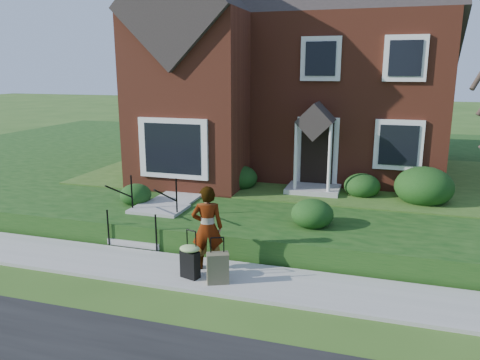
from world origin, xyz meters
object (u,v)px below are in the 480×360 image
at_px(suitcase_olive, 218,268).
at_px(front_steps, 151,220).
at_px(suitcase_black, 190,260).
at_px(woman, 207,228).

bearing_deg(suitcase_olive, front_steps, 115.88).
bearing_deg(suitcase_black, suitcase_olive, 10.55).
height_order(suitcase_black, suitcase_olive, suitcase_black).
xyz_separation_m(front_steps, suitcase_black, (2.00, -2.12, 0.00)).
xyz_separation_m(front_steps, woman, (2.18, -1.57, 0.53)).
relative_size(woman, suitcase_olive, 1.93).
height_order(front_steps, suitcase_black, front_steps).
bearing_deg(woman, suitcase_black, 50.97).
distance_m(front_steps, woman, 2.73).
bearing_deg(front_steps, suitcase_black, -46.77).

